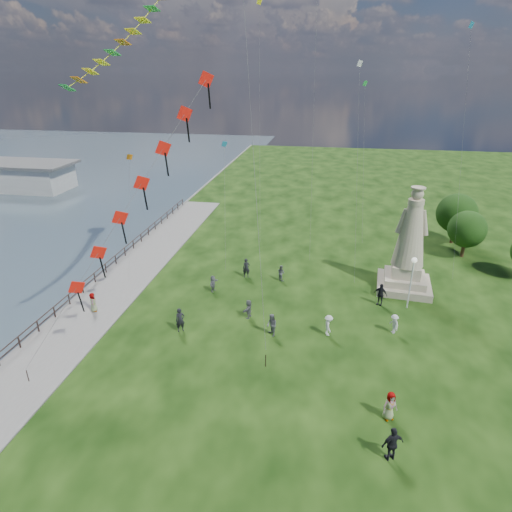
% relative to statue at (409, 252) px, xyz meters
% --- Properties ---
extents(waterfront, '(200.00, 200.00, 1.51)m').
position_rel_statue_xyz_m(waterfront, '(-25.97, -6.73, -3.47)').
color(waterfront, '#364451').
rests_on(waterfront, ground).
extents(statue, '(4.85, 4.85, 9.02)m').
position_rel_statue_xyz_m(statue, '(0.00, 0.00, 0.00)').
color(statue, tan).
rests_on(statue, ground).
extents(lamppost, '(0.41, 0.41, 4.39)m').
position_rel_statue_xyz_m(lamppost, '(-0.18, -3.46, -0.24)').
color(lamppost, silver).
rests_on(lamppost, ground).
extents(tree_row, '(8.17, 11.69, 5.54)m').
position_rel_statue_xyz_m(tree_row, '(7.69, 9.12, -0.29)').
color(tree_row, '#382314').
rests_on(tree_row, ground).
extents(person_0, '(0.80, 0.74, 1.84)m').
position_rel_statue_xyz_m(person_0, '(-16.94, -9.75, -2.49)').
color(person_0, black).
rests_on(person_0, ground).
extents(person_1, '(0.89, 0.97, 1.71)m').
position_rel_statue_xyz_m(person_1, '(-10.34, -9.17, -2.55)').
color(person_1, '#595960').
rests_on(person_1, ground).
extents(person_2, '(0.73, 1.11, 1.59)m').
position_rel_statue_xyz_m(person_2, '(-6.36, -8.41, -2.61)').
color(person_2, silver).
rests_on(person_2, ground).
extents(person_3, '(1.28, 1.01, 1.95)m').
position_rel_statue_xyz_m(person_3, '(-3.13, -18.73, -2.43)').
color(person_3, black).
rests_on(person_3, ground).
extents(person_4, '(0.99, 0.84, 1.73)m').
position_rel_statue_xyz_m(person_4, '(-2.95, -15.99, -2.54)').
color(person_4, '#595960').
rests_on(person_4, ground).
extents(person_5, '(0.78, 1.43, 1.47)m').
position_rel_statue_xyz_m(person_5, '(-16.22, -3.39, -2.67)').
color(person_5, '#595960').
rests_on(person_5, ground).
extents(person_6, '(0.75, 0.59, 1.80)m').
position_rel_statue_xyz_m(person_6, '(-13.93, -0.21, -2.50)').
color(person_6, black).
rests_on(person_6, ground).
extents(person_7, '(0.82, 0.80, 1.46)m').
position_rel_statue_xyz_m(person_7, '(-10.73, -0.28, -2.68)').
color(person_7, '#595960').
rests_on(person_7, ground).
extents(person_8, '(0.84, 1.08, 1.49)m').
position_rel_statue_xyz_m(person_8, '(-1.71, -7.33, -2.66)').
color(person_8, silver).
rests_on(person_8, ground).
extents(person_9, '(1.23, 0.96, 1.87)m').
position_rel_statue_xyz_m(person_9, '(-2.32, -3.30, -2.47)').
color(person_9, black).
rests_on(person_9, ground).
extents(person_10, '(0.71, 0.88, 1.56)m').
position_rel_statue_xyz_m(person_10, '(-24.54, -8.37, -2.62)').
color(person_10, '#595960').
rests_on(person_10, ground).
extents(person_11, '(0.86, 1.48, 1.50)m').
position_rel_statue_xyz_m(person_11, '(-12.42, -7.06, -2.65)').
color(person_11, '#595960').
rests_on(person_11, ground).
extents(red_kite_train, '(9.88, 9.35, 17.50)m').
position_rel_statue_xyz_m(red_kite_train, '(-18.30, -11.10, 7.48)').
color(red_kite_train, black).
rests_on(red_kite_train, ground).
extents(small_kites, '(30.13, 18.40, 31.99)m').
position_rel_statue_xyz_m(small_kites, '(-9.58, 7.61, 11.88)').
color(small_kites, '#196F96').
rests_on(small_kites, ground).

